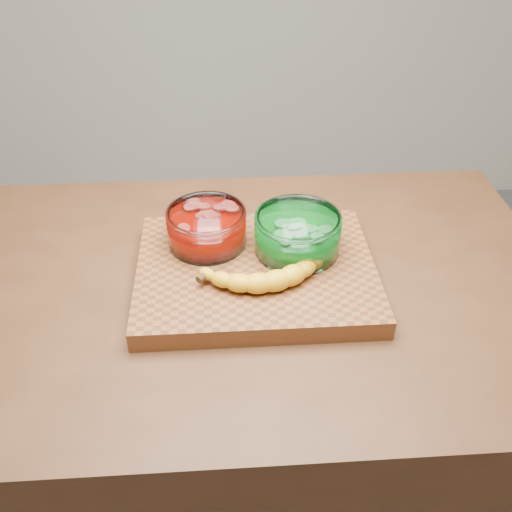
{
  "coord_description": "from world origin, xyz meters",
  "views": [
    {
      "loc": [
        -0.06,
        -0.84,
        1.61
      ],
      "look_at": [
        0.0,
        0.0,
        0.96
      ],
      "focal_mm": 40.0,
      "sensor_mm": 36.0,
      "label": 1
    }
  ],
  "objects": [
    {
      "name": "counter",
      "position": [
        0.0,
        0.0,
        0.45
      ],
      "size": [
        1.2,
        0.8,
        0.9
      ],
      "primitive_type": "cube",
      "color": "#462815",
      "rests_on": "ground"
    },
    {
      "name": "cutting_board",
      "position": [
        0.0,
        0.0,
        0.92
      ],
      "size": [
        0.45,
        0.35,
        0.04
      ],
      "primitive_type": "cube",
      "color": "brown",
      "rests_on": "counter"
    },
    {
      "name": "bowl_red",
      "position": [
        -0.09,
        0.08,
        0.98
      ],
      "size": [
        0.16,
        0.16,
        0.07
      ],
      "color": "white",
      "rests_on": "cutting_board"
    },
    {
      "name": "bowl_green",
      "position": [
        0.08,
        0.04,
        0.98
      ],
      "size": [
        0.17,
        0.17,
        0.08
      ],
      "color": "white",
      "rests_on": "cutting_board"
    },
    {
      "name": "banana",
      "position": [
        0.01,
        -0.03,
        0.96
      ],
      "size": [
        0.27,
        0.16,
        0.04
      ],
      "primitive_type": null,
      "color": "gold",
      "rests_on": "cutting_board"
    }
  ]
}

